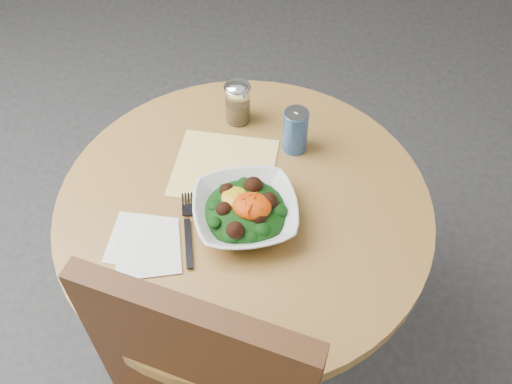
% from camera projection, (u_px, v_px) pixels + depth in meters
% --- Properties ---
extents(ground, '(6.00, 6.00, 0.00)m').
position_uv_depth(ground, '(247.00, 339.00, 1.94)').
color(ground, '#2E2E31').
rests_on(ground, ground).
extents(table, '(0.90, 0.90, 0.75)m').
position_uv_depth(table, '(245.00, 249.00, 1.51)').
color(table, black).
rests_on(table, ground).
extents(cloth_napkin, '(0.25, 0.23, 0.00)m').
position_uv_depth(cloth_napkin, '(224.00, 167.00, 1.43)').
color(cloth_napkin, yellow).
rests_on(cloth_napkin, table).
extents(paper_napkins, '(0.19, 0.19, 0.00)m').
position_uv_depth(paper_napkins, '(145.00, 245.00, 1.28)').
color(paper_napkins, white).
rests_on(paper_napkins, table).
extents(salad_bowl, '(0.30, 0.30, 0.09)m').
position_uv_depth(salad_bowl, '(245.00, 211.00, 1.30)').
color(salad_bowl, silver).
rests_on(salad_bowl, table).
extents(fork, '(0.08, 0.21, 0.00)m').
position_uv_depth(fork, '(188.00, 226.00, 1.31)').
color(fork, black).
rests_on(fork, table).
extents(spice_shaker, '(0.07, 0.07, 0.13)m').
position_uv_depth(spice_shaker, '(238.00, 102.00, 1.49)').
color(spice_shaker, silver).
rests_on(spice_shaker, table).
extents(beverage_can, '(0.06, 0.06, 0.12)m').
position_uv_depth(beverage_can, '(295.00, 130.00, 1.43)').
color(beverage_can, navy).
rests_on(beverage_can, table).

